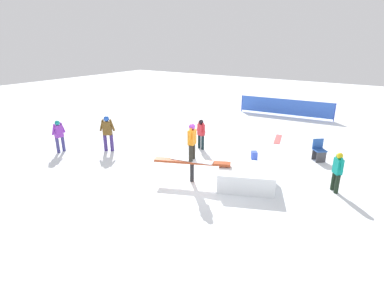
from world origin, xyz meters
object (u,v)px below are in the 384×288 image
object	(u,v)px
bystander_brown	(108,132)
bystander_teal	(337,170)
bystander_purple	(59,134)
folding_chair	(319,151)
bystander_red	(201,133)
loose_snowboard_coral	(278,139)
main_rider_on_rail	(192,143)
backpack_on_snow	(254,156)
rail_feature	(192,164)

from	to	relation	value
bystander_brown	bystander_teal	size ratio (longest dim) A/B	1.18
bystander_purple	folding_chair	distance (m)	10.90
bystander_red	bystander_teal	bearing A→B (deg)	-169.89
bystander_brown	loose_snowboard_coral	xyz separation A→B (m)	(-5.73, -5.69, -0.87)
main_rider_on_rail	bystander_purple	size ratio (longest dim) A/B	1.05
bystander_brown	folding_chair	bearing A→B (deg)	174.77
folding_chair	backpack_on_snow	xyz separation A→B (m)	(2.20, 1.34, -0.24)
bystander_red	backpack_on_snow	distance (m)	2.58
bystander_brown	rail_feature	bearing A→B (deg)	142.46
bystander_brown	loose_snowboard_coral	size ratio (longest dim) A/B	1.05
rail_feature	bystander_purple	distance (m)	6.43
rail_feature	main_rider_on_rail	world-z (taller)	main_rider_on_rail
bystander_teal	loose_snowboard_coral	distance (m)	5.44
bystander_purple	folding_chair	bearing A→B (deg)	122.60
bystander_brown	bystander_red	xyz separation A→B (m)	(-3.25, -2.47, -0.13)
main_rider_on_rail	loose_snowboard_coral	world-z (taller)	main_rider_on_rail
rail_feature	bystander_purple	bearing A→B (deg)	-16.84
bystander_purple	backpack_on_snow	xyz separation A→B (m)	(-7.42, -3.78, -0.63)
folding_chair	bystander_purple	bearing A→B (deg)	168.73
bystander_teal	folding_chair	xyz separation A→B (m)	(1.01, -2.49, -0.33)
backpack_on_snow	bystander_purple	bearing A→B (deg)	-94.77
loose_snowboard_coral	backpack_on_snow	bearing A→B (deg)	167.49
main_rider_on_rail	bystander_brown	distance (m)	4.79
bystander_purple	loose_snowboard_coral	xyz separation A→B (m)	(-7.38, -6.93, -0.78)
loose_snowboard_coral	bystander_brown	bearing A→B (deg)	121.74
bystander_red	main_rider_on_rail	bearing A→B (deg)	137.18
bystander_brown	backpack_on_snow	bearing A→B (deg)	172.62
bystander_brown	backpack_on_snow	size ratio (longest dim) A/B	4.62
bystander_purple	folding_chair	size ratio (longest dim) A/B	1.61
rail_feature	loose_snowboard_coral	xyz separation A→B (m)	(-1.00, -6.22, -0.64)
main_rider_on_rail	bystander_red	xyz separation A→B (m)	(1.48, -2.99, -0.64)
folding_chair	rail_feature	bearing A→B (deg)	-165.57
rail_feature	folding_chair	distance (m)	5.47
bystander_purple	bystander_red	bearing A→B (deg)	131.69
bystander_brown	bystander_teal	xyz separation A→B (m)	(-8.98, -1.39, -0.13)
rail_feature	bystander_red	world-z (taller)	bystander_red
bystander_teal	bystander_brown	bearing A→B (deg)	-118.61
loose_snowboard_coral	backpack_on_snow	distance (m)	3.15
folding_chair	backpack_on_snow	distance (m)	2.59
bystander_brown	folding_chair	world-z (taller)	bystander_brown
rail_feature	bystander_brown	xyz separation A→B (m)	(4.73, -0.53, 0.23)
rail_feature	bystander_red	xyz separation A→B (m)	(1.48, -2.99, 0.10)
bystander_red	folding_chair	bearing A→B (deg)	-142.55
rail_feature	bystander_teal	world-z (taller)	bystander_teal
main_rider_on_rail	bystander_teal	bearing A→B (deg)	-168.82
backpack_on_snow	bystander_teal	bearing A→B (deg)	38.40
rail_feature	loose_snowboard_coral	world-z (taller)	rail_feature
loose_snowboard_coral	folding_chair	xyz separation A→B (m)	(-2.23, 1.81, 0.40)
rail_feature	main_rider_on_rail	bearing A→B (deg)	0.00
bystander_teal	bystander_purple	xyz separation A→B (m)	(10.63, 2.63, 0.05)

